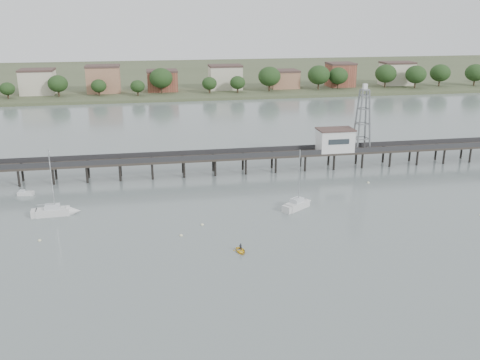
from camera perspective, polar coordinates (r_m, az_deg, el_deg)
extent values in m
plane|color=slate|center=(68.52, 7.09, -13.88)|extent=(500.00, 500.00, 0.00)
cube|color=#2D2823|center=(121.20, -1.15, 2.47)|extent=(150.00, 5.00, 0.50)
cube|color=#333335|center=(118.71, -0.97, 2.54)|extent=(150.00, 0.12, 1.10)
cube|color=#333335|center=(123.29, -1.33, 3.12)|extent=(150.00, 0.12, 1.10)
cylinder|color=black|center=(119.94, -1.00, 1.34)|extent=(0.50, 0.50, 4.40)
cylinder|color=black|center=(123.54, -1.29, 1.83)|extent=(0.50, 0.50, 4.40)
cube|color=silver|center=(126.74, 10.10, 4.17)|extent=(8.00, 5.00, 5.00)
cube|color=#4C3833|center=(126.15, 10.16, 5.34)|extent=(8.40, 5.40, 0.30)
cube|color=slate|center=(126.97, 13.18, 9.36)|extent=(1.80, 1.80, 0.30)
cube|color=silver|center=(126.86, 13.20, 9.70)|extent=(0.90, 0.90, 1.20)
cube|color=silver|center=(102.93, -19.32, -3.32)|extent=(5.94, 2.59, 1.65)
cone|color=silver|center=(102.57, -17.30, -3.19)|extent=(2.55, 2.40, 2.26)
cube|color=silver|center=(102.53, -19.39, -2.71)|extent=(2.69, 1.96, 0.75)
cylinder|color=#A5A8AA|center=(100.90, -19.45, 0.03)|extent=(0.18, 0.18, 10.91)
cylinder|color=#A5A8AA|center=(102.47, -19.96, -2.46)|extent=(3.40, 0.31, 0.12)
cube|color=silver|center=(100.94, 6.09, -2.79)|extent=(5.56, 4.85, 1.65)
cone|color=silver|center=(103.47, 7.23, -2.31)|extent=(3.03, 3.00, 2.08)
cube|color=silver|center=(100.54, 6.11, -2.16)|extent=(2.91, 2.75, 0.75)
cylinder|color=#A5A8AA|center=(99.33, 6.33, 0.43)|extent=(0.18, 0.18, 10.05)
cylinder|color=#A5A8AA|center=(99.68, 5.81, -1.99)|extent=(2.59, 1.94, 0.12)
cube|color=silver|center=(115.86, -21.88, -1.37)|extent=(3.22, 1.66, 0.86)
cube|color=silver|center=(115.93, -22.23, -1.13)|extent=(1.15, 1.15, 0.51)
imported|color=yellow|center=(83.26, 0.06, -7.67)|extent=(1.97, 0.85, 2.67)
imported|color=black|center=(83.26, 0.06, -7.67)|extent=(0.44, 1.19, 0.28)
ellipsoid|color=#EDEEB9|center=(93.25, -4.06, -4.77)|extent=(0.56, 0.56, 0.39)
ellipsoid|color=#EDEEB9|center=(92.81, -20.59, -6.05)|extent=(0.56, 0.56, 0.39)
ellipsoid|color=#EDEEB9|center=(89.34, -6.30, -5.89)|extent=(0.56, 0.56, 0.39)
ellipsoid|color=#EDEEB9|center=(118.35, 13.52, -0.27)|extent=(0.56, 0.56, 0.39)
cube|color=#475133|center=(303.05, -6.81, 11.02)|extent=(500.00, 170.00, 1.40)
cube|color=brown|center=(244.26, -20.74, 9.62)|extent=(13.00, 10.50, 9.00)
cube|color=brown|center=(240.90, -14.33, 10.11)|extent=(13.00, 10.50, 9.00)
cube|color=brown|center=(240.47, -8.29, 10.46)|extent=(13.00, 10.50, 9.00)
cube|color=brown|center=(243.06, -1.57, 10.71)|extent=(13.00, 10.50, 9.00)
cube|color=brown|center=(248.53, 4.70, 10.81)|extent=(13.00, 10.50, 9.00)
cube|color=brown|center=(256.74, 10.64, 10.80)|extent=(13.00, 10.50, 9.00)
cube|color=brown|center=(267.88, 16.36, 10.67)|extent=(13.00, 10.50, 9.00)
ellipsoid|color=#173214|center=(229.12, -5.64, 10.27)|extent=(8.00, 8.00, 6.80)
ellipsoid|color=#173214|center=(267.02, 21.42, 10.22)|extent=(8.00, 8.00, 6.80)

